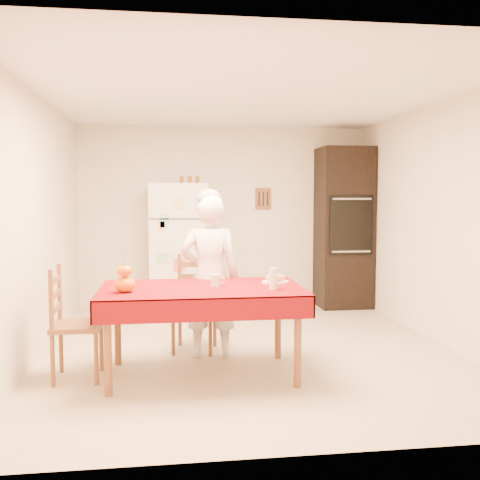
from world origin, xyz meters
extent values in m
plane|color=tan|center=(0.00, 0.00, 0.00)|extent=(4.50, 4.50, 0.00)
cube|color=beige|center=(0.00, 2.25, 1.25)|extent=(4.00, 0.02, 2.50)
cube|color=beige|center=(0.00, -2.25, 1.25)|extent=(4.00, 0.02, 2.50)
cube|color=beige|center=(-2.00, 0.00, 1.25)|extent=(0.02, 4.50, 2.50)
cube|color=beige|center=(2.00, 0.00, 1.25)|extent=(0.02, 4.50, 2.50)
cube|color=white|center=(0.00, 0.00, 2.50)|extent=(4.00, 4.50, 0.02)
cube|color=brown|center=(0.55, 2.23, 1.50)|extent=(0.22, 0.02, 0.30)
cube|color=white|center=(-0.65, 1.88, 0.85)|extent=(0.75, 0.70, 1.70)
cube|color=silver|center=(-0.39, 1.51, 1.45)|extent=(0.03, 0.03, 0.25)
cube|color=silver|center=(-0.39, 1.51, 0.70)|extent=(0.03, 0.03, 0.60)
cube|color=black|center=(1.63, 1.93, 1.10)|extent=(0.70, 0.60, 2.20)
cube|color=black|center=(1.63, 1.62, 1.15)|extent=(0.59, 0.02, 0.80)
cylinder|color=brown|center=(-1.24, -1.13, 0.35)|extent=(0.06, 0.06, 0.71)
cylinder|color=brown|center=(-1.24, -0.35, 0.35)|extent=(0.06, 0.06, 0.71)
cylinder|color=brown|center=(0.24, -1.13, 0.35)|extent=(0.06, 0.06, 0.71)
cylinder|color=brown|center=(0.24, -0.35, 0.35)|extent=(0.06, 0.06, 0.71)
cube|color=brown|center=(-0.50, -0.74, 0.73)|extent=(1.60, 0.90, 0.04)
cube|color=#5A0505|center=(-0.50, -0.74, 0.76)|extent=(1.70, 1.00, 0.01)
cylinder|color=brown|center=(-0.74, -0.13, 0.21)|extent=(0.04, 0.04, 0.43)
cylinder|color=brown|center=(-0.67, 0.20, 0.21)|extent=(0.04, 0.04, 0.43)
cylinder|color=brown|center=(-0.39, -0.21, 0.21)|extent=(0.04, 0.04, 0.43)
cylinder|color=brown|center=(-0.32, 0.13, 0.21)|extent=(0.04, 0.04, 0.43)
cube|color=brown|center=(-0.53, 0.00, 0.45)|extent=(0.49, 0.48, 0.04)
cube|color=brown|center=(-0.49, 0.16, 0.70)|extent=(0.36, 0.10, 0.50)
cylinder|color=brown|center=(-1.36, -0.87, 0.21)|extent=(0.04, 0.04, 0.43)
cylinder|color=brown|center=(-1.70, -0.87, 0.21)|extent=(0.04, 0.04, 0.43)
cylinder|color=brown|center=(-1.37, -0.51, 0.21)|extent=(0.04, 0.04, 0.43)
cylinder|color=brown|center=(-1.71, -0.51, 0.21)|extent=(0.04, 0.04, 0.43)
cube|color=brown|center=(-1.54, -0.69, 0.45)|extent=(0.41, 0.43, 0.04)
cube|color=brown|center=(-1.71, -0.69, 0.70)|extent=(0.03, 0.36, 0.50)
imported|color=silver|center=(-0.39, -0.22, 0.77)|extent=(0.60, 0.43, 1.54)
cylinder|color=silver|center=(-0.38, -0.71, 0.81)|extent=(0.08, 0.08, 0.10)
ellipsoid|color=#C94404|center=(-1.12, -0.90, 0.82)|extent=(0.17, 0.17, 0.13)
ellipsoid|color=#DA5A05|center=(-1.12, -0.90, 0.93)|extent=(0.12, 0.12, 0.09)
cylinder|color=white|center=(0.08, -0.92, 0.85)|extent=(0.07, 0.07, 0.18)
cylinder|color=white|center=(0.16, -0.61, 0.77)|extent=(0.24, 0.24, 0.02)
ellipsoid|color=tan|center=(0.16, -0.61, 0.81)|extent=(0.18, 0.10, 0.06)
cylinder|color=brown|center=(-0.60, 1.93, 1.75)|extent=(0.05, 0.05, 0.10)
cylinder|color=brown|center=(-0.49, 1.93, 1.75)|extent=(0.05, 0.05, 0.10)
cylinder|color=brown|center=(-0.39, 1.93, 1.75)|extent=(0.05, 0.05, 0.10)
camera|label=1|loc=(-0.76, -5.21, 1.52)|focal=40.00mm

